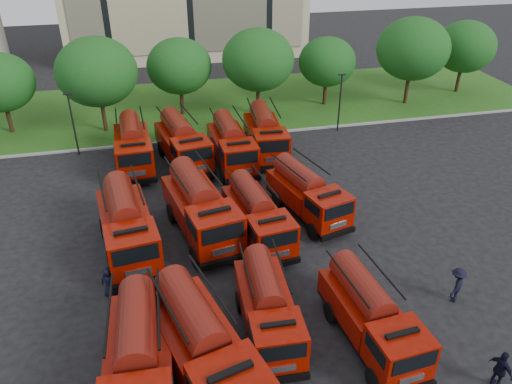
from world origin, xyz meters
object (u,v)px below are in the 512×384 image
at_px(fire_truck_10, 231,145).
at_px(fire_truck_9, 182,143).
at_px(fire_truck_2, 268,307).
at_px(fire_truck_11, 265,134).
at_px(fire_truck_1, 203,348).
at_px(firefighter_4, 111,295).
at_px(fire_truck_8, 133,146).
at_px(firefighter_5, 318,231).
at_px(fire_truck_6, 257,216).
at_px(fire_truck_0, 139,364).
at_px(fire_truck_7, 307,193).
at_px(fire_truck_3, 371,316).
at_px(fire_truck_5, 200,208).
at_px(firefighter_3, 453,300).
at_px(fire_truck_4, 127,225).

bearing_deg(fire_truck_10, fire_truck_9, 160.67).
bearing_deg(fire_truck_2, fire_truck_10, 87.82).
bearing_deg(fire_truck_11, fire_truck_10, -151.77).
bearing_deg(fire_truck_1, firefighter_4, 107.33).
xyz_separation_m(fire_truck_8, firefighter_5, (10.74, -11.38, -1.72)).
relative_size(fire_truck_8, fire_truck_10, 1.01).
distance_m(fire_truck_2, fire_truck_10, 17.41).
bearing_deg(fire_truck_8, firefighter_4, -98.33).
bearing_deg(fire_truck_6, fire_truck_0, -133.46).
bearing_deg(fire_truck_2, firefighter_5, 58.35).
bearing_deg(fire_truck_7, fire_truck_10, 97.88).
bearing_deg(fire_truck_2, fire_truck_1, -145.12).
height_order(fire_truck_0, fire_truck_3, fire_truck_0).
xyz_separation_m(fire_truck_3, fire_truck_7, (0.56, 10.90, 0.04)).
bearing_deg(fire_truck_5, fire_truck_2, -88.36).
height_order(firefighter_3, firefighter_4, firefighter_3).
height_order(fire_truck_6, fire_truck_8, fire_truck_8).
height_order(fire_truck_3, fire_truck_6, fire_truck_6).
bearing_deg(fire_truck_6, firefighter_3, -48.85).
relative_size(fire_truck_2, firefighter_3, 3.37).
xyz_separation_m(fire_truck_9, fire_truck_10, (3.58, -1.11, -0.05)).
height_order(fire_truck_1, fire_truck_10, fire_truck_1).
distance_m(fire_truck_7, fire_truck_8, 14.19).
relative_size(fire_truck_0, firefighter_3, 3.94).
bearing_deg(firefighter_5, fire_truck_6, -5.84).
xyz_separation_m(fire_truck_8, firefighter_3, (15.40, -18.76, -1.72)).
xyz_separation_m(fire_truck_4, firefighter_5, (11.24, -0.53, -1.78)).
xyz_separation_m(fire_truck_2, fire_truck_7, (4.92, 9.30, 0.07)).
bearing_deg(fire_truck_0, firefighter_4, 104.75).
distance_m(fire_truck_7, firefighter_5, 2.53).
bearing_deg(fire_truck_11, fire_truck_0, -112.08).
height_order(fire_truck_4, firefighter_5, fire_truck_4).
bearing_deg(fire_truck_7, firefighter_3, -77.78).
height_order(firefighter_4, firefighter_5, firefighter_5).
relative_size(fire_truck_2, fire_truck_5, 0.80).
bearing_deg(fire_truck_4, fire_truck_1, -80.62).
bearing_deg(fire_truck_10, fire_truck_1, -105.88).
relative_size(fire_truck_4, firefighter_4, 4.72).
height_order(fire_truck_8, firefighter_4, fire_truck_8).
bearing_deg(fire_truck_10, fire_truck_4, -131.29).
height_order(fire_truck_6, fire_truck_7, fire_truck_6).
bearing_deg(fire_truck_9, fire_truck_0, -110.72).
height_order(fire_truck_6, fire_truck_11, fire_truck_11).
bearing_deg(fire_truck_11, fire_truck_9, -173.95).
height_order(fire_truck_10, firefighter_4, fire_truck_10).
bearing_deg(firefighter_3, fire_truck_2, -42.17).
bearing_deg(firefighter_4, fire_truck_10, -108.08).
bearing_deg(firefighter_4, fire_truck_4, -90.25).
height_order(fire_truck_5, fire_truck_8, fire_truck_5).
relative_size(fire_truck_4, fire_truck_11, 1.05).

